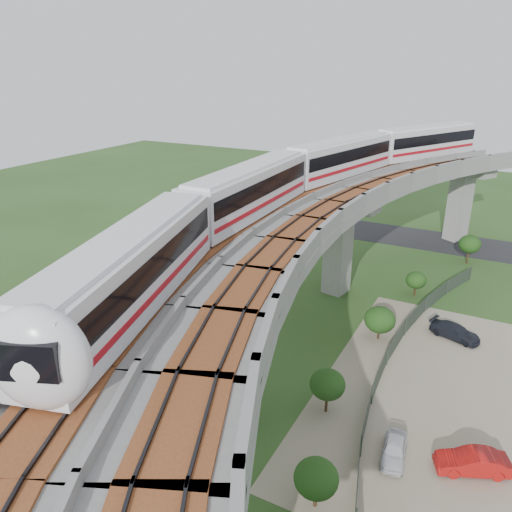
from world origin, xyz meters
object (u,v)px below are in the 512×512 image
at_px(metro_train, 320,176).
at_px(car_red, 472,462).
at_px(car_dark, 455,332).
at_px(car_white, 394,450).

height_order(metro_train, car_red, metro_train).
bearing_deg(car_dark, metro_train, 112.86).
distance_m(metro_train, car_white, 21.33).
bearing_deg(car_red, metro_train, -156.21).
bearing_deg(metro_train, car_red, -42.81).
relative_size(car_white, car_red, 0.83).
bearing_deg(car_white, metro_train, 119.53).
height_order(car_white, car_dark, car_dark).
bearing_deg(metro_train, car_white, -53.80).
bearing_deg(car_dark, car_red, -151.44).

